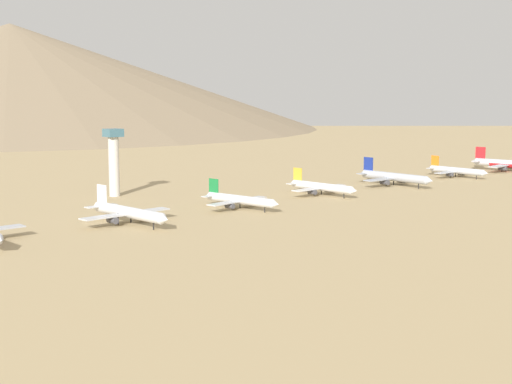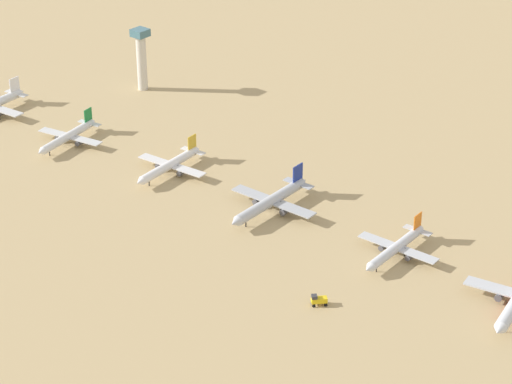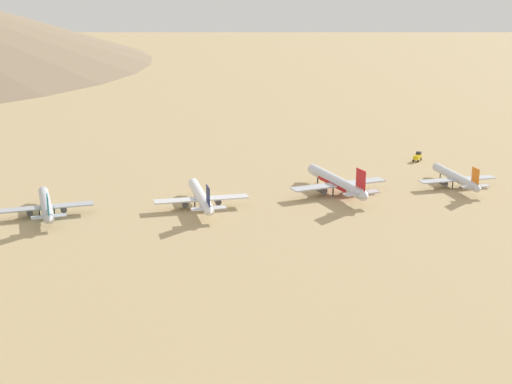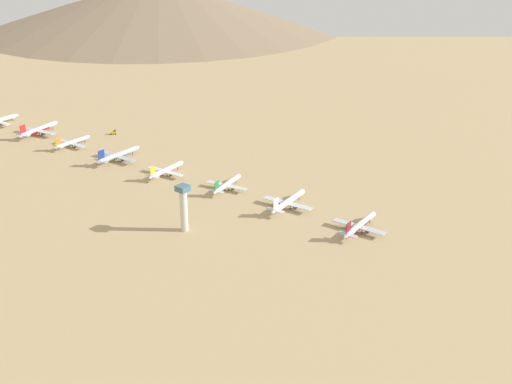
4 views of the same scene
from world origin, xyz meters
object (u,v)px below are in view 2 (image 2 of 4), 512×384
at_px(control_tower, 141,56).
at_px(parked_jet_4, 271,201).
at_px(parked_jet_3, 170,165).
at_px(parked_jet_2, 69,136).
at_px(service_truck, 318,300).
at_px(parked_jet_5, 397,247).

bearing_deg(control_tower, parked_jet_4, 66.47).
xyz_separation_m(parked_jet_3, control_tower, (-57.04, -74.56, 13.12)).
bearing_deg(parked_jet_2, service_truck, 79.51).
relative_size(parked_jet_3, service_truck, 7.26).
distance_m(parked_jet_2, control_tower, 69.86).
bearing_deg(parked_jet_3, control_tower, -127.42).
distance_m(parked_jet_3, service_truck, 111.16).
bearing_deg(control_tower, parked_jet_2, 17.96).
bearing_deg(parked_jet_5, control_tower, -106.06).
height_order(parked_jet_3, control_tower, control_tower).
xyz_separation_m(parked_jet_3, parked_jet_4, (-1.89, 52.09, 0.57)).
xyz_separation_m(parked_jet_4, service_truck, (39.38, 52.53, -2.39)).
height_order(parked_jet_3, service_truck, parked_jet_3).
relative_size(parked_jet_2, parked_jet_4, 0.85).
bearing_deg(service_truck, control_tower, -117.81).
bearing_deg(parked_jet_4, service_truck, 53.14).
distance_m(parked_jet_2, service_truck, 160.73).
bearing_deg(control_tower, parked_jet_5, 73.94).
bearing_deg(parked_jet_3, parked_jet_5, 92.53).
relative_size(parked_jet_5, control_tower, 1.26).
distance_m(service_truck, control_tower, 203.14).
distance_m(parked_jet_5, service_truck, 42.33).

